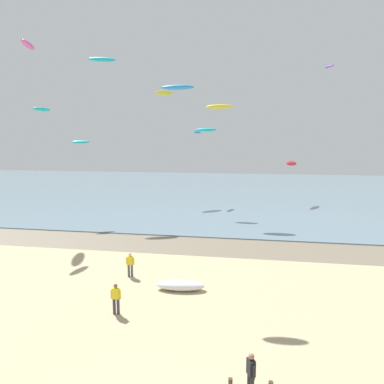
{
  "coord_description": "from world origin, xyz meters",
  "views": [
    {
      "loc": [
        2.49,
        -8.79,
        9.19
      ],
      "look_at": [
        -0.8,
        10.56,
        6.36
      ],
      "focal_mm": 32.21,
      "sensor_mm": 36.0,
      "label": 1
    }
  ],
  "objects_px": {
    "kite_aloft_7": "(81,142)",
    "kite_aloft_13": "(219,107)",
    "person_mid_beach": "(251,374)",
    "kite_aloft_2": "(206,130)",
    "person_nearest_camera": "(130,264)",
    "kite_aloft_0": "(330,66)",
    "kite_aloft_5": "(197,132)",
    "kite_aloft_8": "(28,45)",
    "kite_aloft_3": "(102,59)",
    "grounded_kite": "(180,285)",
    "kite_aloft_1": "(177,87)",
    "kite_aloft_4": "(291,163)",
    "kite_aloft_11": "(164,93)",
    "kite_aloft_6": "(42,109)",
    "person_by_waterline": "(116,298)"
  },
  "relations": [
    {
      "from": "kite_aloft_4",
      "to": "kite_aloft_11",
      "type": "bearing_deg",
      "value": -65.02
    },
    {
      "from": "person_nearest_camera",
      "to": "kite_aloft_2",
      "type": "relative_size",
      "value": 0.64
    },
    {
      "from": "kite_aloft_7",
      "to": "grounded_kite",
      "type": "bearing_deg",
      "value": 104.5
    },
    {
      "from": "person_nearest_camera",
      "to": "kite_aloft_2",
      "type": "bearing_deg",
      "value": 84.22
    },
    {
      "from": "kite_aloft_13",
      "to": "kite_aloft_2",
      "type": "bearing_deg",
      "value": -58.7
    },
    {
      "from": "kite_aloft_1",
      "to": "kite_aloft_8",
      "type": "height_order",
      "value": "kite_aloft_8"
    },
    {
      "from": "kite_aloft_5",
      "to": "kite_aloft_13",
      "type": "relative_size",
      "value": 0.73
    },
    {
      "from": "kite_aloft_11",
      "to": "person_mid_beach",
      "type": "bearing_deg",
      "value": -111.69
    },
    {
      "from": "person_mid_beach",
      "to": "kite_aloft_13",
      "type": "height_order",
      "value": "kite_aloft_13"
    },
    {
      "from": "kite_aloft_2",
      "to": "kite_aloft_3",
      "type": "relative_size",
      "value": 0.81
    },
    {
      "from": "person_nearest_camera",
      "to": "kite_aloft_6",
      "type": "height_order",
      "value": "kite_aloft_6"
    },
    {
      "from": "grounded_kite",
      "to": "kite_aloft_1",
      "type": "relative_size",
      "value": 1.44
    },
    {
      "from": "person_by_waterline",
      "to": "kite_aloft_1",
      "type": "distance_m",
      "value": 13.09
    },
    {
      "from": "kite_aloft_6",
      "to": "kite_aloft_7",
      "type": "xyz_separation_m",
      "value": [
        -0.94,
        8.62,
        -2.83
      ]
    },
    {
      "from": "grounded_kite",
      "to": "kite_aloft_13",
      "type": "distance_m",
      "value": 24.75
    },
    {
      "from": "kite_aloft_7",
      "to": "kite_aloft_13",
      "type": "height_order",
      "value": "kite_aloft_13"
    },
    {
      "from": "kite_aloft_6",
      "to": "kite_aloft_8",
      "type": "height_order",
      "value": "kite_aloft_8"
    },
    {
      "from": "grounded_kite",
      "to": "kite_aloft_4",
      "type": "relative_size",
      "value": 0.88
    },
    {
      "from": "person_nearest_camera",
      "to": "kite_aloft_6",
      "type": "xyz_separation_m",
      "value": [
        -10.24,
        6.65,
        11.17
      ]
    },
    {
      "from": "kite_aloft_8",
      "to": "kite_aloft_3",
      "type": "bearing_deg",
      "value": -56.34
    },
    {
      "from": "kite_aloft_7",
      "to": "kite_aloft_11",
      "type": "height_order",
      "value": "kite_aloft_11"
    },
    {
      "from": "person_mid_beach",
      "to": "kite_aloft_13",
      "type": "bearing_deg",
      "value": 97.57
    },
    {
      "from": "person_nearest_camera",
      "to": "kite_aloft_11",
      "type": "distance_m",
      "value": 35.83
    },
    {
      "from": "person_mid_beach",
      "to": "kite_aloft_3",
      "type": "xyz_separation_m",
      "value": [
        -18.35,
        29.78,
        18.32
      ]
    },
    {
      "from": "kite_aloft_6",
      "to": "kite_aloft_7",
      "type": "bearing_deg",
      "value": 17.52
    },
    {
      "from": "kite_aloft_0",
      "to": "kite_aloft_7",
      "type": "relative_size",
      "value": 0.92
    },
    {
      "from": "person_nearest_camera",
      "to": "kite_aloft_2",
      "type": "height_order",
      "value": "kite_aloft_2"
    },
    {
      "from": "kite_aloft_0",
      "to": "kite_aloft_4",
      "type": "bearing_deg",
      "value": -112.03
    },
    {
      "from": "kite_aloft_0",
      "to": "grounded_kite",
      "type": "bearing_deg",
      "value": -49.38
    },
    {
      "from": "person_mid_beach",
      "to": "kite_aloft_2",
      "type": "distance_m",
      "value": 34.68
    },
    {
      "from": "kite_aloft_0",
      "to": "kite_aloft_3",
      "type": "height_order",
      "value": "kite_aloft_0"
    },
    {
      "from": "kite_aloft_7",
      "to": "kite_aloft_11",
      "type": "distance_m",
      "value": 18.92
    },
    {
      "from": "person_mid_beach",
      "to": "kite_aloft_7",
      "type": "distance_m",
      "value": 33.01
    },
    {
      "from": "kite_aloft_1",
      "to": "kite_aloft_13",
      "type": "height_order",
      "value": "kite_aloft_13"
    },
    {
      "from": "person_nearest_camera",
      "to": "kite_aloft_0",
      "type": "relative_size",
      "value": 0.94
    },
    {
      "from": "kite_aloft_6",
      "to": "person_by_waterline",
      "type": "bearing_deg",
      "value": -124.91
    },
    {
      "from": "person_mid_beach",
      "to": "kite_aloft_0",
      "type": "distance_m",
      "value": 46.84
    },
    {
      "from": "kite_aloft_4",
      "to": "kite_aloft_7",
      "type": "bearing_deg",
      "value": -31.26
    },
    {
      "from": "kite_aloft_0",
      "to": "kite_aloft_5",
      "type": "relative_size",
      "value": 0.77
    },
    {
      "from": "person_nearest_camera",
      "to": "person_by_waterline",
      "type": "distance_m",
      "value": 5.22
    },
    {
      "from": "kite_aloft_5",
      "to": "kite_aloft_8",
      "type": "height_order",
      "value": "kite_aloft_8"
    },
    {
      "from": "person_mid_beach",
      "to": "kite_aloft_1",
      "type": "relative_size",
      "value": 0.81
    },
    {
      "from": "kite_aloft_2",
      "to": "kite_aloft_1",
      "type": "bearing_deg",
      "value": 95.66
    },
    {
      "from": "kite_aloft_5",
      "to": "kite_aloft_11",
      "type": "relative_size",
      "value": 0.79
    },
    {
      "from": "person_nearest_camera",
      "to": "kite_aloft_8",
      "type": "height_order",
      "value": "kite_aloft_8"
    },
    {
      "from": "kite_aloft_2",
      "to": "kite_aloft_7",
      "type": "relative_size",
      "value": 1.33
    },
    {
      "from": "person_mid_beach",
      "to": "grounded_kite",
      "type": "xyz_separation_m",
      "value": [
        -4.35,
        8.6,
        -0.61
      ]
    },
    {
      "from": "person_by_waterline",
      "to": "grounded_kite",
      "type": "xyz_separation_m",
      "value": [
        2.81,
        3.59,
        -0.61
      ]
    },
    {
      "from": "person_mid_beach",
      "to": "person_by_waterline",
      "type": "bearing_deg",
      "value": 145.03
    },
    {
      "from": "person_nearest_camera",
      "to": "grounded_kite",
      "type": "relative_size",
      "value": 0.56
    }
  ]
}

